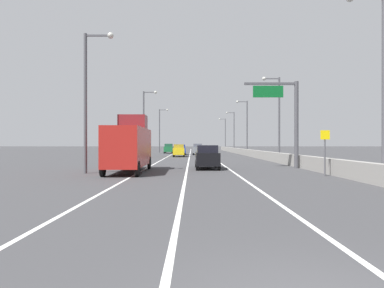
{
  "coord_description": "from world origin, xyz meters",
  "views": [
    {
      "loc": [
        -1.59,
        -3.93,
        2.15
      ],
      "look_at": [
        -1.48,
        42.53,
        2.05
      ],
      "focal_mm": 30.26,
      "sensor_mm": 36.0,
      "label": 1
    }
  ],
  "objects_px": {
    "lamp_post_right_second": "(276,113)",
    "lamp_post_right_near": "(378,75)",
    "car_yellow_1": "(178,151)",
    "speed_advisory_sign": "(324,149)",
    "car_black_0": "(206,157)",
    "overhead_sign_gantry": "(287,113)",
    "lamp_post_right_fourth": "(232,129)",
    "car_green_2": "(168,149)",
    "lamp_post_right_fifth": "(224,132)",
    "car_blue_3": "(180,150)",
    "lamp_post_left_far": "(160,128)",
    "box_truck": "(129,145)",
    "lamp_post_left_near": "(88,92)",
    "lamp_post_right_third": "(245,124)",
    "car_gray_5": "(197,149)",
    "car_silver_4": "(197,149)",
    "lamp_post_left_mid": "(145,119)"
  },
  "relations": [
    {
      "from": "lamp_post_right_fifth",
      "to": "lamp_post_left_near",
      "type": "height_order",
      "value": "same"
    },
    {
      "from": "lamp_post_right_second",
      "to": "lamp_post_right_near",
      "type": "bearing_deg",
      "value": -90.58
    },
    {
      "from": "lamp_post_left_near",
      "to": "car_gray_5",
      "type": "height_order",
      "value": "lamp_post_left_near"
    },
    {
      "from": "lamp_post_right_second",
      "to": "car_black_0",
      "type": "distance_m",
      "value": 15.09
    },
    {
      "from": "car_black_0",
      "to": "car_silver_4",
      "type": "relative_size",
      "value": 0.95
    },
    {
      "from": "car_gray_5",
      "to": "car_blue_3",
      "type": "bearing_deg",
      "value": -175.14
    },
    {
      "from": "overhead_sign_gantry",
      "to": "speed_advisory_sign",
      "type": "height_order",
      "value": "overhead_sign_gantry"
    },
    {
      "from": "lamp_post_right_near",
      "to": "car_black_0",
      "type": "height_order",
      "value": "lamp_post_right_near"
    },
    {
      "from": "lamp_post_left_mid",
      "to": "car_silver_4",
      "type": "height_order",
      "value": "lamp_post_left_mid"
    },
    {
      "from": "lamp_post_right_second",
      "to": "lamp_post_right_third",
      "type": "xyz_separation_m",
      "value": [
        -0.18,
        21.35,
        0.0
      ]
    },
    {
      "from": "lamp_post_right_near",
      "to": "car_yellow_1",
      "type": "xyz_separation_m",
      "value": [
        -11.99,
        34.86,
        -4.79
      ]
    },
    {
      "from": "car_green_2",
      "to": "lamp_post_right_second",
      "type": "bearing_deg",
      "value": -64.14
    },
    {
      "from": "lamp_post_right_third",
      "to": "car_gray_5",
      "type": "height_order",
      "value": "lamp_post_right_third"
    },
    {
      "from": "car_black_0",
      "to": "speed_advisory_sign",
      "type": "bearing_deg",
      "value": -38.55
    },
    {
      "from": "lamp_post_right_near",
      "to": "car_gray_5",
      "type": "distance_m",
      "value": 44.68
    },
    {
      "from": "car_yellow_1",
      "to": "lamp_post_left_near",
      "type": "bearing_deg",
      "value": -100.3
    },
    {
      "from": "lamp_post_right_fourth",
      "to": "lamp_post_right_fifth",
      "type": "xyz_separation_m",
      "value": [
        0.01,
        21.35,
        0.0
      ]
    },
    {
      "from": "speed_advisory_sign",
      "to": "car_black_0",
      "type": "height_order",
      "value": "speed_advisory_sign"
    },
    {
      "from": "overhead_sign_gantry",
      "to": "lamp_post_left_near",
      "type": "height_order",
      "value": "lamp_post_left_near"
    },
    {
      "from": "speed_advisory_sign",
      "to": "car_green_2",
      "type": "xyz_separation_m",
      "value": [
        -13.72,
        48.36,
        -0.74
      ]
    },
    {
      "from": "lamp_post_right_fifth",
      "to": "car_blue_3",
      "type": "relative_size",
      "value": 2.13
    },
    {
      "from": "lamp_post_right_near",
      "to": "lamp_post_right_third",
      "type": "xyz_separation_m",
      "value": [
        0.04,
        42.71,
        0.0
      ]
    },
    {
      "from": "car_yellow_1",
      "to": "car_blue_3",
      "type": "bearing_deg",
      "value": 89.79
    },
    {
      "from": "speed_advisory_sign",
      "to": "car_silver_4",
      "type": "distance_m",
      "value": 52.2
    },
    {
      "from": "overhead_sign_gantry",
      "to": "box_truck",
      "type": "bearing_deg",
      "value": -163.45
    },
    {
      "from": "lamp_post_right_fourth",
      "to": "lamp_post_left_far",
      "type": "height_order",
      "value": "same"
    },
    {
      "from": "lamp_post_right_third",
      "to": "lamp_post_right_fourth",
      "type": "distance_m",
      "value": 21.36
    },
    {
      "from": "lamp_post_right_fourth",
      "to": "car_green_2",
      "type": "xyz_separation_m",
      "value": [
        -15.3,
        -11.55,
        -4.75
      ]
    },
    {
      "from": "lamp_post_left_mid",
      "to": "box_truck",
      "type": "distance_m",
      "value": 25.01
    },
    {
      "from": "overhead_sign_gantry",
      "to": "lamp_post_right_third",
      "type": "distance_m",
      "value": 31.91
    },
    {
      "from": "lamp_post_right_fifth",
      "to": "lamp_post_right_second",
      "type": "bearing_deg",
      "value": -90.19
    },
    {
      "from": "lamp_post_right_near",
      "to": "lamp_post_right_fourth",
      "type": "distance_m",
      "value": 64.06
    },
    {
      "from": "overhead_sign_gantry",
      "to": "car_silver_4",
      "type": "height_order",
      "value": "overhead_sign_gantry"
    },
    {
      "from": "lamp_post_left_far",
      "to": "car_green_2",
      "type": "xyz_separation_m",
      "value": [
        2.23,
        -4.74,
        -4.75
      ]
    },
    {
      "from": "lamp_post_left_far",
      "to": "lamp_post_right_fourth",
      "type": "bearing_deg",
      "value": 21.24
    },
    {
      "from": "lamp_post_right_near",
      "to": "lamp_post_right_fourth",
      "type": "height_order",
      "value": "same"
    },
    {
      "from": "lamp_post_right_near",
      "to": "car_blue_3",
      "type": "bearing_deg",
      "value": 105.45
    },
    {
      "from": "lamp_post_left_mid",
      "to": "lamp_post_left_far",
      "type": "relative_size",
      "value": 1.0
    },
    {
      "from": "car_black_0",
      "to": "box_truck",
      "type": "distance_m",
      "value": 6.76
    },
    {
      "from": "lamp_post_right_second",
      "to": "car_green_2",
      "type": "relative_size",
      "value": 2.4
    },
    {
      "from": "speed_advisory_sign",
      "to": "lamp_post_right_near",
      "type": "bearing_deg",
      "value": -74.39
    },
    {
      "from": "lamp_post_right_near",
      "to": "car_gray_5",
      "type": "height_order",
      "value": "lamp_post_right_near"
    },
    {
      "from": "lamp_post_right_third",
      "to": "box_truck",
      "type": "distance_m",
      "value": 38.75
    },
    {
      "from": "lamp_post_right_second",
      "to": "lamp_post_right_fifth",
      "type": "height_order",
      "value": "same"
    },
    {
      "from": "car_black_0",
      "to": "overhead_sign_gantry",
      "type": "bearing_deg",
      "value": 6.24
    },
    {
      "from": "car_gray_5",
      "to": "lamp_post_left_far",
      "type": "bearing_deg",
      "value": 121.29
    },
    {
      "from": "lamp_post_right_fifth",
      "to": "lamp_post_left_far",
      "type": "xyz_separation_m",
      "value": [
        -17.54,
        -28.17,
        0.0
      ]
    },
    {
      "from": "car_green_2",
      "to": "car_gray_5",
      "type": "height_order",
      "value": "car_gray_5"
    },
    {
      "from": "lamp_post_right_second",
      "to": "lamp_post_left_far",
      "type": "distance_m",
      "value": 39.86
    },
    {
      "from": "lamp_post_left_far",
      "to": "car_yellow_1",
      "type": "bearing_deg",
      "value": -77.11
    }
  ]
}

